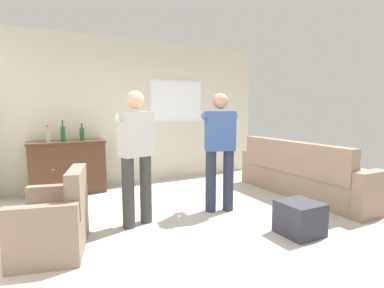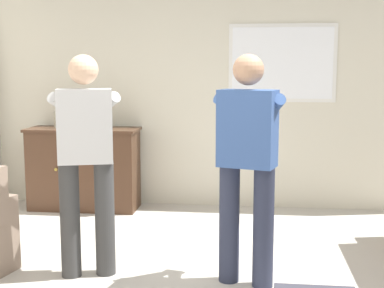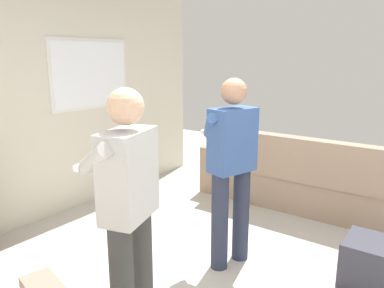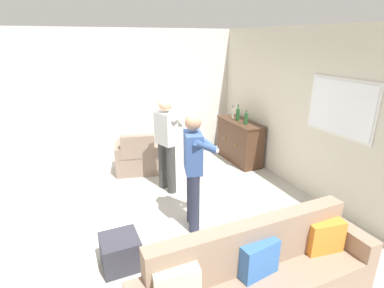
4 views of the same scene
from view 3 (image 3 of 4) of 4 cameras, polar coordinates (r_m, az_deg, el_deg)
wall_back_with_window at (r=4.54m, az=-22.37°, el=6.63°), size 5.20×0.15×2.80m
couch at (r=4.80m, az=15.32°, el=-5.35°), size 0.57×2.53×0.94m
ottoman at (r=3.55m, az=25.76°, el=-16.04°), size 0.44×0.44×0.39m
person_standing_left at (r=2.38m, az=-9.72°, el=-9.63°), size 0.53×0.52×1.68m
person_standing_right at (r=3.27m, az=5.97°, el=-3.10°), size 0.53×0.52×1.68m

